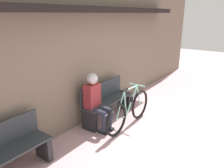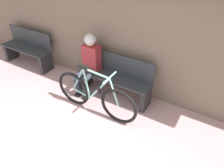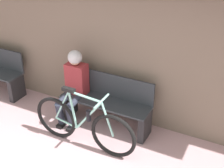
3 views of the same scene
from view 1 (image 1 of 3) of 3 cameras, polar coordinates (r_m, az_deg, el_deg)
name	(u,v)px [view 1 (image 1 of 3)]	position (r m, az deg, el deg)	size (l,w,h in m)	color
ground_plane	(199,150)	(4.54, 21.84, -15.70)	(24.00, 24.00, 0.00)	#C69EA3
storefront_wall	(92,48)	(5.05, -5.12, 9.25)	(12.00, 0.56, 3.20)	#756656
park_bench_near	(107,102)	(5.22, -1.32, -4.74)	(1.50, 0.42, 0.87)	#2D3338
bicycle	(129,110)	(4.87, 4.48, -6.86)	(1.70, 0.40, 0.95)	black
person_seated	(95,97)	(4.65, -4.34, -3.53)	(0.34, 0.60, 1.24)	#2D3342
park_bench_far	(6,156)	(3.78, -26.03, -16.46)	(1.36, 0.42, 0.87)	#2D3338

